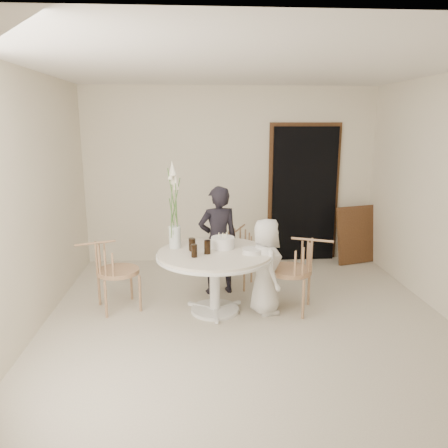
{
  "coord_description": "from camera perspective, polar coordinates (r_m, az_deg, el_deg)",
  "views": [
    {
      "loc": [
        -0.57,
        -4.5,
        2.16
      ],
      "look_at": [
        -0.24,
        0.3,
        1.04
      ],
      "focal_mm": 35.0,
      "sensor_mm": 36.0,
      "label": 1
    }
  ],
  "objects": [
    {
      "name": "ground",
      "position": [
        5.02,
        3.04,
        -12.37
      ],
      "size": [
        4.5,
        4.5,
        0.0
      ],
      "primitive_type": "plane",
      "color": "beige",
      "rests_on": "ground"
    },
    {
      "name": "room_shell",
      "position": [
        4.57,
        3.29,
        6.31
      ],
      "size": [
        4.5,
        4.5,
        4.5
      ],
      "color": "white",
      "rests_on": "ground"
    },
    {
      "name": "doorway",
      "position": [
        6.99,
        10.38,
        3.79
      ],
      "size": [
        1.0,
        0.1,
        2.1
      ],
      "primitive_type": "cube",
      "color": "black",
      "rests_on": "ground"
    },
    {
      "name": "door_trim",
      "position": [
        7.02,
        10.33,
        4.33
      ],
      "size": [
        1.12,
        0.03,
        2.22
      ],
      "primitive_type": "cube",
      "color": "brown",
      "rests_on": "ground"
    },
    {
      "name": "table",
      "position": [
        5.0,
        -1.22,
        -4.87
      ],
      "size": [
        1.33,
        1.33,
        0.73
      ],
      "color": "white",
      "rests_on": "ground"
    },
    {
      "name": "picture_frame",
      "position": [
        7.13,
        16.9,
        -1.35
      ],
      "size": [
        0.7,
        0.39,
        0.89
      ],
      "primitive_type": "cube",
      "rotation": [
        -0.17,
        0.0,
        0.3
      ],
      "color": "brown",
      "rests_on": "ground"
    },
    {
      "name": "chair_far",
      "position": [
        5.94,
        1.83,
        -3.12
      ],
      "size": [
        0.54,
        0.56,
        0.77
      ],
      "rotation": [
        0.0,
        0.0,
        -0.4
      ],
      "color": "#A97E5B",
      "rests_on": "ground"
    },
    {
      "name": "chair_right",
      "position": [
        5.1,
        9.95,
        -5.13
      ],
      "size": [
        0.65,
        0.63,
        0.89
      ],
      "rotation": [
        0.0,
        0.0,
        -1.98
      ],
      "color": "#A97E5B",
      "rests_on": "ground"
    },
    {
      "name": "chair_left",
      "position": [
        5.23,
        -15.01,
        -5.24
      ],
      "size": [
        0.62,
        0.59,
        0.85
      ],
      "rotation": [
        0.0,
        0.0,
        1.96
      ],
      "color": "#A97E5B",
      "rests_on": "ground"
    },
    {
      "name": "girl",
      "position": [
        5.54,
        -0.78,
        -2.16
      ],
      "size": [
        0.57,
        0.44,
        1.4
      ],
      "primitive_type": "imported",
      "rotation": [
        0.0,
        0.0,
        3.36
      ],
      "color": "black",
      "rests_on": "ground"
    },
    {
      "name": "boy",
      "position": [
        5.03,
        5.46,
        -5.53
      ],
      "size": [
        0.43,
        0.59,
        1.11
      ],
      "primitive_type": "imported",
      "rotation": [
        0.0,
        0.0,
        1.71
      ],
      "color": "silver",
      "rests_on": "ground"
    },
    {
      "name": "birthday_cake",
      "position": [
        5.08,
        -0.16,
        -2.44
      ],
      "size": [
        0.27,
        0.27,
        0.18
      ],
      "rotation": [
        0.0,
        0.0,
        -0.04
      ],
      "color": "white",
      "rests_on": "table"
    },
    {
      "name": "cola_tumbler_a",
      "position": [
        4.76,
        -3.91,
        -3.5
      ],
      "size": [
        0.07,
        0.07,
        0.14
      ],
      "primitive_type": "cylinder",
      "rotation": [
        0.0,
        0.0,
        0.0
      ],
      "color": "black",
      "rests_on": "table"
    },
    {
      "name": "cola_tumbler_b",
      "position": [
        4.86,
        -2.19,
        -3.04
      ],
      "size": [
        0.1,
        0.1,
        0.15
      ],
      "primitive_type": "cylinder",
      "rotation": [
        0.0,
        0.0,
        0.44
      ],
      "color": "black",
      "rests_on": "table"
    },
    {
      "name": "cola_tumbler_c",
      "position": [
        5.01,
        -4.25,
        -2.64
      ],
      "size": [
        0.08,
        0.08,
        0.14
      ],
      "primitive_type": "cylinder",
      "rotation": [
        0.0,
        0.0,
        0.3
      ],
      "color": "black",
      "rests_on": "table"
    },
    {
      "name": "cola_tumbler_d",
      "position": [
        4.98,
        -4.12,
        -2.73
      ],
      "size": [
        0.08,
        0.08,
        0.15
      ],
      "primitive_type": "cylinder",
      "rotation": [
        0.0,
        0.0,
        -0.28
      ],
      "color": "black",
      "rests_on": "table"
    },
    {
      "name": "plate_stack",
      "position": [
        4.9,
        3.74,
        -3.54
      ],
      "size": [
        0.25,
        0.25,
        0.06
      ],
      "primitive_type": "cylinder",
      "rotation": [
        0.0,
        0.0,
        -0.15
      ],
      "color": "silver",
      "rests_on": "table"
    },
    {
      "name": "flower_vase",
      "position": [
        5.05,
        -6.51,
        1.2
      ],
      "size": [
        0.14,
        0.14,
        1.02
      ],
      "rotation": [
        0.0,
        0.0,
        -0.41
      ],
      "color": "silver",
      "rests_on": "table"
    }
  ]
}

